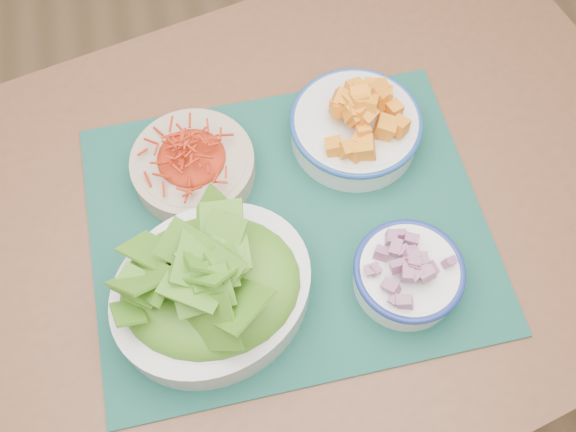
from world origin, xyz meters
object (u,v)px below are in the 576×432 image
(placemat, at_px, (288,226))
(squash_bowl, at_px, (356,122))
(table, at_px, (279,241))
(lettuce_bowl, at_px, (211,286))
(carrot_bowl, at_px, (192,162))
(onion_bowl, at_px, (409,272))

(placemat, distance_m, squash_bowl, 0.19)
(table, height_order, lettuce_bowl, lettuce_bowl)
(placemat, relative_size, carrot_bowl, 2.70)
(table, height_order, onion_bowl, onion_bowl)
(placemat, height_order, squash_bowl, squash_bowl)
(table, height_order, squash_bowl, squash_bowl)
(onion_bowl, bearing_deg, placemat, 139.66)
(table, bearing_deg, lettuce_bowl, -147.53)
(placemat, relative_size, lettuce_bowl, 1.66)
(lettuce_bowl, bearing_deg, carrot_bowl, 66.57)
(table, distance_m, placemat, 0.10)
(table, bearing_deg, placemat, -79.94)
(squash_bowl, distance_m, onion_bowl, 0.25)
(carrot_bowl, bearing_deg, placemat, -43.44)
(table, distance_m, onion_bowl, 0.25)
(table, distance_m, carrot_bowl, 0.19)
(squash_bowl, relative_size, lettuce_bowl, 0.62)
(placemat, height_order, carrot_bowl, carrot_bowl)
(carrot_bowl, relative_size, lettuce_bowl, 0.62)
(table, relative_size, onion_bowl, 9.18)
(onion_bowl, bearing_deg, carrot_bowl, 138.20)
(squash_bowl, bearing_deg, placemat, -135.67)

